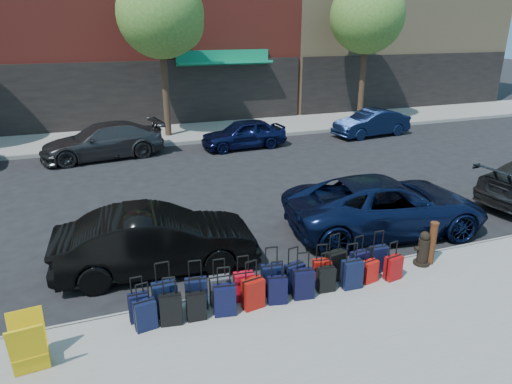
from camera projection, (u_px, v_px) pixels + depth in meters
name	position (u px, v px, depth m)	size (l,w,h in m)	color
ground	(209.00, 211.00, 13.22)	(120.00, 120.00, 0.00)	black
sidewalk_near	(310.00, 351.00, 7.47)	(60.00, 4.00, 0.15)	gray
sidewalk_far	(157.00, 135.00, 22.00)	(60.00, 4.00, 0.15)	gray
curb_near	(265.00, 288.00, 9.25)	(60.00, 0.08, 0.15)	gray
curb_far	(163.00, 145.00, 20.22)	(60.00, 0.08, 0.15)	gray
tree_center	(164.00, 17.00, 19.92)	(3.80, 3.80, 7.27)	black
tree_right	(370.00, 18.00, 23.33)	(3.80, 3.80, 7.27)	black
suitcase_front_0	(139.00, 307.00, 8.03)	(0.35, 0.20, 0.85)	black
suitcase_front_1	(165.00, 299.00, 8.17)	(0.44, 0.25, 1.04)	black
suitcase_front_2	(196.00, 294.00, 8.38)	(0.42, 0.27, 0.96)	black
suitcase_front_3	(220.00, 290.00, 8.50)	(0.40, 0.24, 0.92)	#3D3D42
suitcase_front_4	(244.00, 286.00, 8.65)	(0.39, 0.24, 0.91)	#AB0B1A
suitcase_front_5	(272.00, 280.00, 8.82)	(0.43, 0.27, 0.99)	black
suitcase_front_6	(294.00, 277.00, 8.95)	(0.41, 0.27, 0.92)	black
suitcase_front_7	(321.00, 272.00, 9.17)	(0.39, 0.27, 0.87)	#941009
suitcase_front_8	(335.00, 266.00, 9.33)	(0.44, 0.29, 1.00)	black
suitcase_front_9	(359.00, 264.00, 9.47)	(0.39, 0.25, 0.89)	black
suitcase_front_10	(378.00, 259.00, 9.65)	(0.38, 0.22, 0.91)	black
suitcase_back_0	(145.00, 315.00, 7.81)	(0.39, 0.26, 0.87)	black
suitcase_back_1	(171.00, 310.00, 7.95)	(0.40, 0.27, 0.89)	black
suitcase_back_2	(196.00, 306.00, 8.08)	(0.35, 0.22, 0.82)	black
suitcase_back_3	(225.00, 300.00, 8.20)	(0.42, 0.29, 0.93)	black
suitcase_back_4	(253.00, 293.00, 8.40)	(0.43, 0.29, 0.94)	#981009
suitcase_back_5	(277.00, 290.00, 8.55)	(0.39, 0.28, 0.85)	black
suitcase_back_6	(303.00, 284.00, 8.71)	(0.42, 0.28, 0.94)	black
suitcase_back_7	(326.00, 279.00, 8.94)	(0.35, 0.22, 0.82)	black
suitcase_back_8	(352.00, 274.00, 9.04)	(0.41, 0.25, 0.95)	black
suitcase_back_9	(370.00, 271.00, 9.26)	(0.35, 0.24, 0.77)	#B3100B
suitcase_back_10	(393.00, 268.00, 9.35)	(0.38, 0.25, 0.83)	#96090B
fire_hydrant	(423.00, 249.00, 9.90)	(0.40, 0.35, 0.78)	black
bollard	(432.00, 243.00, 9.88)	(0.18, 0.18, 0.98)	#38190C
display_rack	(28.00, 345.00, 6.81)	(0.56, 0.60, 0.91)	gold
car_near_1	(157.00, 241.00, 9.85)	(1.50, 4.30, 1.42)	black
car_near_2	(385.00, 205.00, 11.76)	(2.39, 5.19, 1.44)	#0C1637
car_far_1	(103.00, 141.00, 18.32)	(1.95, 4.80, 1.39)	#343437
car_far_2	(244.00, 134.00, 19.82)	(1.48, 3.69, 1.26)	#0C1136
car_far_3	(371.00, 123.00, 21.99)	(1.33, 3.81, 1.26)	#0C1837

